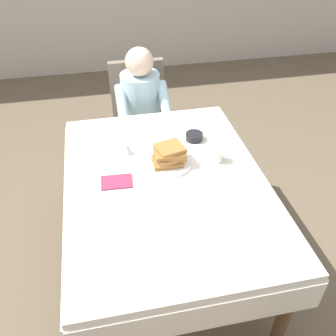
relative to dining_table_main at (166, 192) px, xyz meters
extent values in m
plane|color=brown|center=(0.00, 0.00, -0.65)|extent=(14.00, 14.00, 0.00)
cube|color=silver|center=(0.00, 0.00, 0.07)|extent=(1.10, 1.50, 0.04)
cube|color=silver|center=(0.00, -0.76, -0.04)|extent=(1.10, 0.01, 0.18)
cube|color=silver|center=(0.00, 0.76, -0.04)|extent=(1.10, 0.01, 0.18)
cube|color=silver|center=(-0.56, 0.00, -0.04)|extent=(0.01, 1.50, 0.18)
cube|color=silver|center=(0.56, 0.00, -0.04)|extent=(0.01, 1.50, 0.18)
cylinder|color=brown|center=(0.47, -0.67, -0.30)|extent=(0.07, 0.07, 0.70)
cylinder|color=brown|center=(-0.47, 0.67, -0.30)|extent=(0.07, 0.07, 0.70)
cylinder|color=brown|center=(0.47, 0.67, -0.30)|extent=(0.07, 0.07, 0.70)
cube|color=#7A6B5B|center=(0.01, 1.07, -0.23)|extent=(0.44, 0.44, 0.05)
cube|color=#7A6B5B|center=(0.01, 1.27, 0.04)|extent=(0.44, 0.06, 0.48)
cylinder|color=#2D2319|center=(0.19, 0.89, -0.45)|extent=(0.04, 0.04, 0.40)
cylinder|color=#2D2319|center=(-0.17, 0.89, -0.45)|extent=(0.04, 0.04, 0.40)
cylinder|color=#2D2319|center=(0.19, 1.25, -0.45)|extent=(0.04, 0.04, 0.40)
cylinder|color=#2D2319|center=(-0.17, 1.25, -0.45)|extent=(0.04, 0.04, 0.40)
cylinder|color=silver|center=(0.01, 1.05, 0.03)|extent=(0.30, 0.30, 0.46)
sphere|color=beige|center=(0.01, 1.03, 0.36)|extent=(0.21, 0.21, 0.21)
cylinder|color=silver|center=(0.17, 0.91, 0.10)|extent=(0.08, 0.29, 0.23)
cylinder|color=silver|center=(-0.15, 0.91, 0.10)|extent=(0.08, 0.29, 0.23)
cylinder|color=#383D51|center=(0.09, 0.87, -0.43)|extent=(0.10, 0.10, 0.45)
cylinder|color=#383D51|center=(-0.07, 0.87, -0.43)|extent=(0.10, 0.10, 0.45)
cylinder|color=white|center=(0.04, 0.15, 0.10)|extent=(0.28, 0.28, 0.02)
cube|color=#A36B33|center=(0.03, 0.13, 0.12)|extent=(0.17, 0.13, 0.02)
cube|color=#A36B33|center=(0.05, 0.14, 0.14)|extent=(0.18, 0.15, 0.03)
cube|color=#A36B33|center=(0.05, 0.14, 0.17)|extent=(0.18, 0.12, 0.03)
cube|color=#A36B33|center=(0.05, 0.15, 0.20)|extent=(0.18, 0.17, 0.02)
cylinder|color=white|center=(0.32, 0.12, 0.13)|extent=(0.08, 0.08, 0.08)
torus|color=white|center=(0.37, 0.12, 0.14)|extent=(0.05, 0.01, 0.05)
cylinder|color=black|center=(0.26, 0.36, 0.11)|extent=(0.11, 0.11, 0.04)
cone|color=silver|center=(-0.18, 0.30, 0.13)|extent=(0.08, 0.08, 0.07)
cube|color=silver|center=(-0.15, 0.13, 0.09)|extent=(0.03, 0.18, 0.00)
cube|color=silver|center=(0.23, 0.13, 0.09)|extent=(0.03, 0.20, 0.00)
cube|color=silver|center=(0.02, -0.13, 0.09)|extent=(0.15, 0.04, 0.00)
cube|color=#8C2D4C|center=(-0.27, 0.04, 0.09)|extent=(0.18, 0.13, 0.01)
camera|label=1|loc=(-0.30, -1.53, 1.40)|focal=39.30mm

